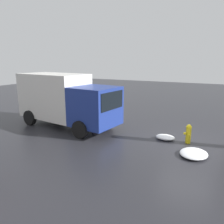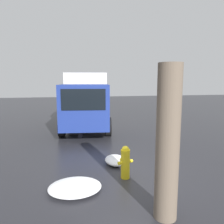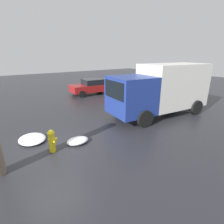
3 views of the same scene
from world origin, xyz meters
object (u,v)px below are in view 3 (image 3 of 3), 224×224
(pedestrian, at_px, (127,103))
(delivery_truck, at_px, (162,88))
(parked_car, at_px, (92,86))
(fire_hydrant, at_px, (52,140))

(pedestrian, bearing_deg, delivery_truck, 164.33)
(pedestrian, bearing_deg, parked_car, -107.61)
(delivery_truck, bearing_deg, parked_car, 10.31)
(fire_hydrant, xyz_separation_m, parked_car, (6.38, 8.17, 0.25))
(fire_hydrant, xyz_separation_m, pedestrian, (4.60, 0.98, 0.51))
(fire_hydrant, height_order, delivery_truck, delivery_truck)
(fire_hydrant, bearing_deg, parked_car, 36.05)
(parked_car, bearing_deg, fire_hydrant, 147.35)
(pedestrian, height_order, parked_car, pedestrian)
(fire_hydrant, xyz_separation_m, delivery_truck, (6.88, 0.50, 1.17))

